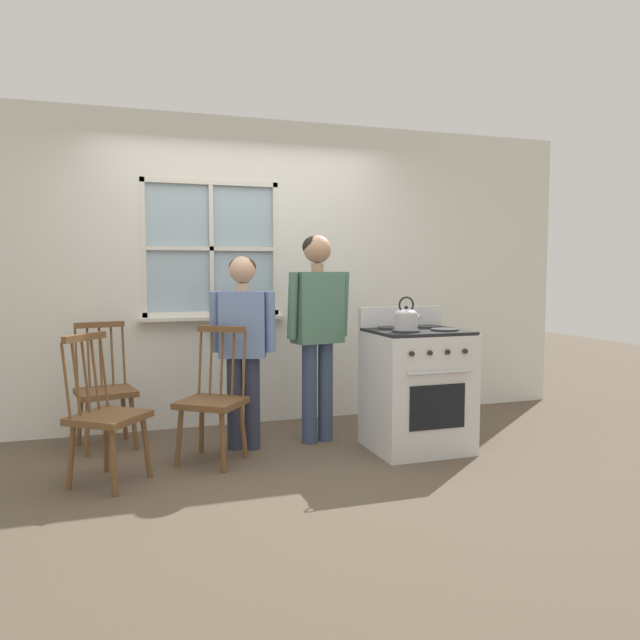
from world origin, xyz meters
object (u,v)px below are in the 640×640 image
person_elderly_left (243,334)px  potted_plant (230,307)px  kettle (406,318)px  chair_by_window (213,401)px  person_teen_center (317,316)px  chair_center_cluster (106,416)px  stove (417,388)px  chair_near_wall (105,391)px

person_elderly_left → potted_plant: 0.74m
kettle → person_elderly_left: bearing=153.2°
person_elderly_left → chair_by_window: bearing=-120.1°
person_elderly_left → person_teen_center: person_teen_center is taller
chair_by_window → chair_center_cluster: 0.76m
stove → chair_by_window: bearing=173.4°
chair_center_cluster → stove: (2.26, 0.06, 0.03)m
chair_near_wall → kettle: 2.38m
chair_center_cluster → person_teen_center: person_teen_center is taller
potted_plant → person_teen_center: bearing=-51.3°
chair_near_wall → kettle: kettle is taller
person_teen_center → potted_plant: bearing=117.2°
chair_near_wall → person_elderly_left: 1.17m
chair_near_wall → kettle: size_ratio=3.92×
chair_by_window → chair_near_wall: (-0.74, 0.64, 0.00)m
person_elderly_left → potted_plant: size_ratio=6.15×
chair_by_window → chair_near_wall: same height
chair_near_wall → person_teen_center: 1.75m
person_teen_center → stove: person_teen_center is taller
chair_by_window → person_elderly_left: person_elderly_left is taller
chair_by_window → stove: bearing=30.1°
person_teen_center → stove: size_ratio=1.52×
person_teen_center → potted_plant: (-0.57, 0.71, 0.03)m
chair_by_window → stove: (1.53, -0.18, 0.03)m
chair_center_cluster → stove: bearing=-50.8°
chair_by_window → kettle: 1.52m
chair_near_wall → chair_center_cluster: (0.01, -0.87, 0.00)m
person_elderly_left → potted_plant: person_elderly_left is taller
chair_near_wall → stove: size_ratio=0.89×
chair_center_cluster → chair_near_wall: bearing=38.4°
chair_by_window → chair_near_wall: bearing=175.9°
potted_plant → chair_near_wall: bearing=-162.2°
chair_by_window → stove: stove is taller
stove → kettle: size_ratio=4.39×
chair_center_cluster → kettle: size_ratio=3.92×
stove → kettle: kettle is taller
stove → potted_plant: 1.78m
kettle → chair_by_window: bearing=167.3°
potted_plant → stove: bearing=-43.1°
kettle → stove: bearing=39.5°
chair_center_cluster → potted_plant: size_ratio=4.02×
person_elderly_left → stove: bearing=-0.7°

